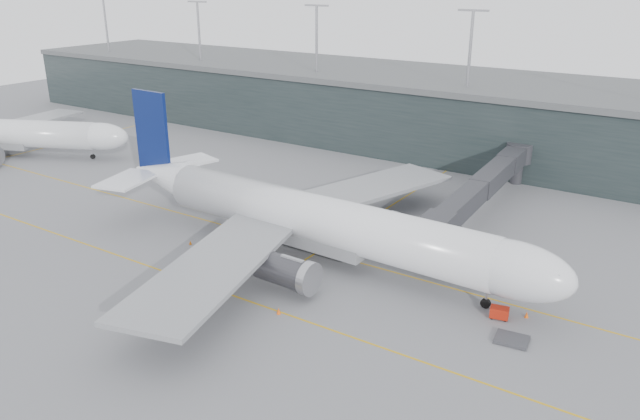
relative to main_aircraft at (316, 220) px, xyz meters
The scene contains 17 objects.
ground 9.78m from the main_aircraft, 135.40° to the left, with size 320.00×320.00×0.00m, color slate.
taxiline_a 8.10m from the main_aircraft, 163.36° to the left, with size 160.00×0.25×0.02m, color #C09212.
taxiline_b 16.31m from the main_aircraft, 112.20° to the right, with size 160.00×0.25×0.02m, color #C09212.
taxiline_lead_main 26.30m from the main_aircraft, 91.83° to the left, with size 0.25×60.00×0.02m, color #C09212.
taxiline_lead_adj 84.99m from the main_aircraft, 162.33° to the left, with size 0.25×60.00×0.02m, color #C09212.
terminal 64.04m from the main_aircraft, 95.22° to the left, with size 240.00×36.00×29.00m.
main_aircraft is the anchor object (origin of this frame).
jet_bridge 34.13m from the main_aircraft, 66.52° to the left, with size 6.17×48.55×7.39m.
gse_cart 26.06m from the main_aircraft, ahead, with size 2.20×1.63×1.36m.
baggage_dolly 29.22m from the main_aircraft, 11.67° to the right, with size 3.37×2.70×0.34m, color #36363B.
uld_a 18.92m from the main_aircraft, 125.45° to the left, with size 2.61×2.31×2.01m.
uld_b 19.90m from the main_aircraft, 110.50° to the left, with size 2.15×1.72×1.95m.
uld_c 17.52m from the main_aircraft, 112.01° to the left, with size 2.19×1.77×1.96m.
cone_nose 28.48m from the main_aircraft, ahead, with size 0.45×0.45×0.72m, color #EE580D.
cone_wing_stbd 16.20m from the main_aircraft, 72.10° to the right, with size 0.49×0.49×0.77m, color #F2550D.
cone_wing_port 16.83m from the main_aircraft, 71.00° to the left, with size 0.43×0.43×0.69m, color orange.
cone_tail 18.89m from the main_aircraft, 159.96° to the right, with size 0.40×0.40×0.63m, color #CD5E0B.
Camera 1 is at (47.97, -68.67, 35.52)m, focal length 35.00 mm.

